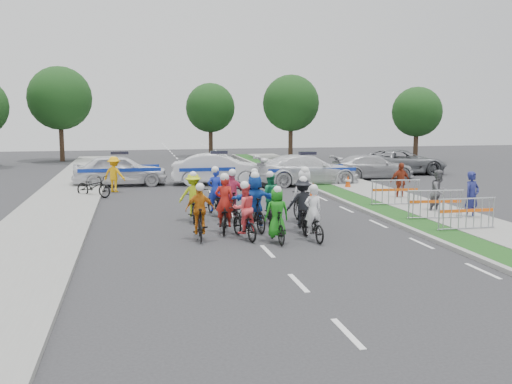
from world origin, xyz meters
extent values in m
plane|color=#28282B|center=(0.00, 0.00, 0.00)|extent=(90.00, 90.00, 0.00)
cube|color=gray|center=(5.10, 5.00, 0.06)|extent=(0.20, 60.00, 0.12)
cube|color=#154114|center=(5.80, 5.00, 0.06)|extent=(1.20, 60.00, 0.11)
cube|color=gray|center=(7.60, 5.00, 0.07)|extent=(2.40, 60.00, 0.13)
cube|color=gray|center=(-6.50, 5.00, 0.07)|extent=(3.00, 60.00, 0.13)
imported|color=black|center=(1.63, 1.10, 0.44)|extent=(0.70, 1.70, 0.87)
imported|color=white|center=(1.63, 1.05, 0.91)|extent=(0.55, 0.39, 1.46)
sphere|color=white|center=(1.63, 1.00, 1.57)|extent=(0.25, 0.25, 0.25)
imported|color=black|center=(0.51, 1.04, 0.48)|extent=(0.52, 1.62, 0.96)
imported|color=#187D16|center=(0.51, 0.99, 0.90)|extent=(0.73, 0.49, 1.45)
sphere|color=white|center=(0.51, 0.94, 1.56)|extent=(0.25, 0.25, 0.25)
imported|color=black|center=(-0.32, 1.73, 0.46)|extent=(0.94, 1.82, 0.91)
imported|color=#FF464D|center=(-0.32, 1.68, 0.94)|extent=(0.84, 0.71, 1.52)
sphere|color=white|center=(-0.32, 1.63, 1.64)|extent=(0.26, 0.26, 0.26)
imported|color=black|center=(-1.63, 1.89, 0.49)|extent=(0.59, 1.67, 0.99)
imported|color=orange|center=(-1.63, 1.84, 0.92)|extent=(0.89, 0.43, 1.48)
sphere|color=white|center=(-1.63, 1.79, 1.60)|extent=(0.26, 0.26, 0.26)
imported|color=black|center=(1.68, 2.35, 0.46)|extent=(0.88, 1.84, 0.93)
imported|color=black|center=(1.68, 2.30, 0.95)|extent=(1.08, 0.72, 1.55)
sphere|color=white|center=(1.68, 2.25, 1.67)|extent=(0.27, 0.27, 0.27)
imported|color=black|center=(0.22, 2.79, 0.55)|extent=(0.82, 1.90, 1.11)
imported|color=blue|center=(0.22, 2.74, 1.01)|extent=(1.60, 0.74, 1.66)
sphere|color=white|center=(0.22, 2.69, 1.79)|extent=(0.29, 0.29, 0.29)
imported|color=black|center=(-0.75, 2.83, 0.49)|extent=(1.00, 1.96, 0.98)
imported|color=red|center=(-0.75, 2.78, 1.00)|extent=(0.66, 0.50, 1.63)
sphere|color=white|center=(-0.75, 2.73, 1.76)|extent=(0.28, 0.28, 0.28)
imported|color=black|center=(2.18, 3.79, 0.56)|extent=(0.71, 1.91, 1.12)
imported|color=white|center=(2.18, 3.74, 1.02)|extent=(0.87, 0.62, 1.68)
sphere|color=white|center=(2.18, 3.69, 1.82)|extent=(0.29, 0.29, 0.29)
imported|color=black|center=(1.03, 4.14, 0.46)|extent=(0.90, 1.84, 0.93)
imported|color=#188650|center=(1.03, 4.09, 0.95)|extent=(0.84, 0.70, 1.54)
sphere|color=white|center=(1.03, 4.04, 1.66)|extent=(0.27, 0.27, 0.27)
imported|color=black|center=(-0.18, 4.67, 0.53)|extent=(0.56, 1.77, 1.05)
imported|color=#E94073|center=(-0.18, 4.62, 0.97)|extent=(0.94, 0.42, 1.58)
sphere|color=white|center=(-0.18, 4.57, 1.71)|extent=(0.27, 0.27, 0.27)
imported|color=black|center=(-1.52, 4.88, 0.46)|extent=(0.76, 1.78, 0.91)
imported|color=#C6E017|center=(-1.52, 4.83, 0.94)|extent=(1.03, 0.65, 1.52)
sphere|color=white|center=(-1.52, 4.78, 1.64)|extent=(0.26, 0.26, 0.26)
imported|color=black|center=(0.78, 5.49, 0.50)|extent=(0.61, 1.71, 1.01)
imported|color=black|center=(0.78, 5.44, 0.94)|extent=(1.43, 0.56, 1.51)
sphere|color=white|center=(0.78, 5.39, 1.63)|extent=(0.26, 0.26, 0.26)
imported|color=black|center=(-0.62, 5.84, 0.47)|extent=(0.94, 1.89, 0.95)
imported|color=#1B33CB|center=(-0.62, 5.79, 0.97)|extent=(0.63, 0.47, 1.58)
sphere|color=white|center=(-0.62, 5.74, 1.70)|extent=(0.27, 0.27, 0.27)
imported|color=silver|center=(-4.23, 15.52, 0.82)|extent=(4.87, 2.07, 1.64)
imported|color=silver|center=(0.89, 15.04, 0.81)|extent=(5.12, 2.44, 1.62)
imported|color=silver|center=(5.41, 13.81, 0.80)|extent=(5.51, 2.27, 1.59)
imported|color=#ABABB0|center=(9.89, 15.64, 0.69)|extent=(4.84, 2.10, 1.39)
imported|color=slate|center=(12.75, 17.74, 0.75)|extent=(5.60, 2.90, 1.51)
imported|color=navy|center=(8.10, 2.97, 0.87)|extent=(0.73, 0.58, 1.73)
imported|color=#5D5C61|center=(7.65, 4.41, 0.83)|extent=(1.00, 0.91, 1.66)
imported|color=maroon|center=(7.79, 7.87, 0.82)|extent=(0.99, 0.48, 1.63)
imported|color=#FAAF0D|center=(-4.46, 13.11, 0.85)|extent=(1.27, 1.09, 1.70)
cube|color=#F24C0C|center=(4.26, 9.20, 0.01)|extent=(0.40, 0.40, 0.03)
cone|color=#F24C0C|center=(4.26, 9.20, 0.35)|extent=(0.36, 0.36, 0.70)
cylinder|color=silver|center=(4.26, 9.20, 0.45)|extent=(0.29, 0.29, 0.08)
cube|color=#F24C0C|center=(6.84, 11.61, 0.01)|extent=(0.40, 0.40, 0.03)
cone|color=#F24C0C|center=(6.84, 11.61, 0.35)|extent=(0.36, 0.36, 0.70)
cylinder|color=silver|center=(6.84, 11.61, 0.45)|extent=(0.29, 0.29, 0.08)
imported|color=black|center=(-5.33, 11.53, 0.49)|extent=(1.88, 1.62, 0.97)
cylinder|color=#382619|center=(9.00, 30.00, 1.62)|extent=(0.36, 0.36, 3.25)
sphere|color=#133D16|center=(9.00, 30.00, 4.55)|extent=(4.55, 4.55, 4.55)
cylinder|color=#382619|center=(18.00, 26.00, 1.38)|extent=(0.36, 0.36, 2.75)
sphere|color=#133D16|center=(18.00, 26.00, 3.85)|extent=(3.85, 3.85, 3.85)
cylinder|color=#382619|center=(-9.00, 32.00, 1.75)|extent=(0.36, 0.36, 3.50)
sphere|color=#133D16|center=(-9.00, 32.00, 4.90)|extent=(4.90, 4.90, 4.90)
cylinder|color=#382619|center=(3.00, 34.00, 1.50)|extent=(0.36, 0.36, 3.00)
sphere|color=#133D16|center=(3.00, 34.00, 4.20)|extent=(4.20, 4.20, 4.20)
camera|label=1|loc=(-3.51, -14.84, 3.77)|focal=40.00mm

